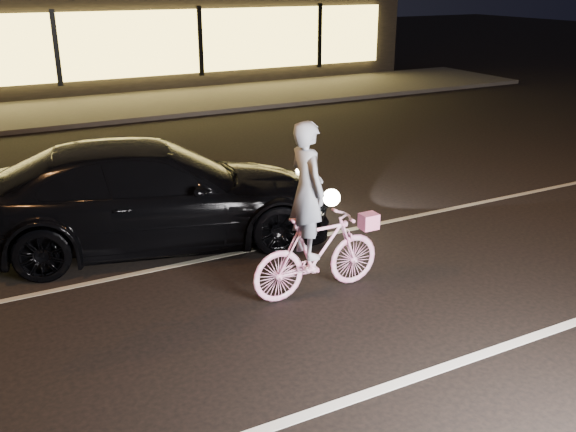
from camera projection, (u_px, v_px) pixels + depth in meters
ground at (296, 320)px, 7.16m from camera, size 90.00×90.00×0.00m
lane_stripe_near at (374, 392)px, 5.92m from camera, size 60.00×0.12×0.01m
lane_stripe_far at (227, 255)px, 8.81m from camera, size 60.00×0.10×0.01m
sidewalk at (74, 111)px, 17.90m from camera, size 30.00×4.00×0.12m
storefront at (34, 21)px, 22.10m from camera, size 25.40×8.42×4.20m
cyclist at (315, 235)px, 7.50m from camera, size 1.69×0.58×2.13m
sedan at (152, 194)px, 8.99m from camera, size 5.38×3.07×1.47m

